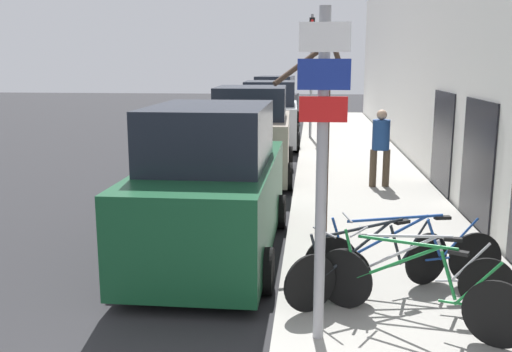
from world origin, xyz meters
The scene contains 15 objects.
ground_plane centered at (0.00, 11.20, 0.00)m, with size 80.00×80.00×0.00m, color #28282B.
sidewalk_curb centered at (2.60, 14.00, 0.07)m, with size 3.20×32.00×0.15m.
building_facade centered at (4.35, 13.91, 3.23)m, with size 0.23×32.00×6.50m.
signpost centered at (1.48, 2.95, 1.97)m, with size 0.50×0.13×3.31m.
bicycle_0 centered at (2.51, 3.33, 0.56)m, with size 2.09×1.18×0.96m.
bicycle_1 centered at (2.59, 3.87, 0.53)m, with size 2.23×0.44×0.87m.
bicycle_2 centered at (2.12, 4.05, 0.55)m, with size 2.06×1.36×0.93m.
bicycle_3 centered at (2.56, 4.42, 0.55)m, with size 2.51×0.61×0.95m.
parked_car_0 centered at (-0.11, 5.85, 1.06)m, with size 2.09×4.79×2.33m.
parked_car_1 centered at (-0.13, 11.73, 1.08)m, with size 2.20×4.28×2.35m.
parked_car_2 centered at (-0.09, 17.50, 1.05)m, with size 2.21×4.43×2.30m.
parked_car_3 centered at (-0.26, 23.20, 1.06)m, with size 2.15×4.49×2.33m.
pedestrian_near centered at (2.94, 10.42, 1.16)m, with size 0.46×0.39×1.75m.
street_tree centered at (1.55, 6.60, 1.66)m, with size 1.14×0.83×3.47m.
traffic_light centered at (1.33, 18.94, 3.03)m, with size 0.20×0.30×4.50m.
Camera 1 is at (1.37, -2.54, 2.95)m, focal length 40.00 mm.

